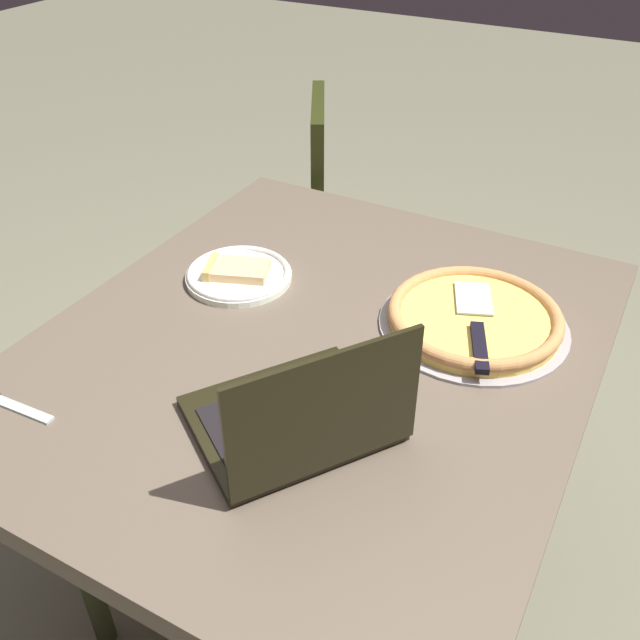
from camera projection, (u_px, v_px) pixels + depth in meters
The scene contains 6 objects.
ground_plane at pixel (317, 582), 1.76m from camera, with size 12.00×12.00×0.00m, color #6B6954.
dining_table at pixel (316, 367), 1.35m from camera, with size 1.17×0.99×0.77m.
laptop at pixel (300, 417), 1.08m from camera, with size 0.39×0.38×0.23m.
pizza_plate at pixel (238, 274), 1.49m from camera, with size 0.23×0.23×0.04m.
pizza_tray at pixel (474, 318), 1.34m from camera, with size 0.37×0.37×0.04m.
chair_near at pixel (286, 228), 2.21m from camera, with size 0.54×0.54×0.92m.
Camera 1 is at (0.92, 0.51, 1.57)m, focal length 39.10 mm.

